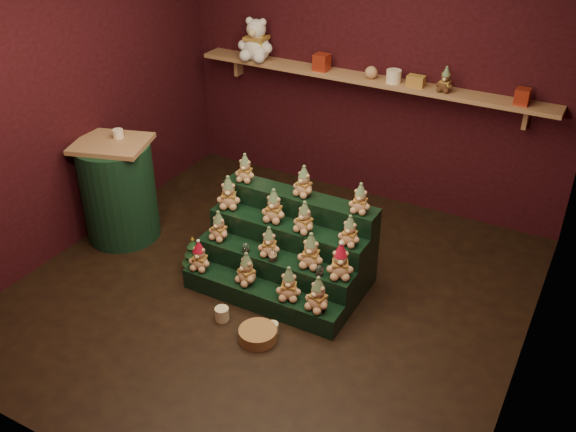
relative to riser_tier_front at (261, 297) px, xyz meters
The scene contains 41 objects.
ground 0.21m from the riser_tier_front, 95.17° to the left, with size 4.00×4.00×0.00m, color black.
back_wall 2.59m from the riser_tier_front, 90.43° to the left, with size 4.00×0.10×2.80m, color black.
front_wall 2.28m from the riser_tier_front, 90.51° to the right, with size 4.00×0.10×2.80m, color black.
left_wall 2.45m from the riser_tier_front, behind, with size 0.10×4.00×2.80m, color black.
right_wall 2.43m from the riser_tier_front, ahead, with size 0.10×4.00×2.80m, color black.
back_shelf 2.38m from the riser_tier_front, 90.46° to the left, with size 3.60×0.26×0.24m.
riser_tier_front is the anchor object (origin of this frame).
riser_tier_midfront 0.24m from the riser_tier_front, 90.00° to the left, with size 1.40×0.22×0.36m, color black.
riser_tier_midback 0.48m from the riser_tier_front, 90.00° to the left, with size 1.40×0.22×0.54m, color black.
riser_tier_back 0.71m from the riser_tier_front, 90.00° to the left, with size 1.40×0.22×0.72m, color black.
teddy_0 0.62m from the riser_tier_front, behind, with size 0.19×0.17×0.26m, color tan, non-canonical shape.
teddy_1 0.27m from the riser_tier_front, behind, with size 0.20×0.18×0.28m, color tan, non-canonical shape.
teddy_2 0.35m from the riser_tier_front, ahead, with size 0.20×0.18×0.28m, color tan, non-canonical shape.
teddy_3 0.57m from the riser_tier_front, ahead, with size 0.21×0.19×0.29m, color tan, non-canonical shape.
teddy_4 0.70m from the riser_tier_front, 157.33° to the left, with size 0.18×0.17×0.26m, color tan, non-canonical shape.
teddy_5 0.45m from the riser_tier_front, 101.08° to the left, with size 0.18×0.16×0.25m, color tan, non-canonical shape.
teddy_6 0.58m from the riser_tier_front, 36.26° to the left, with size 0.21×0.19×0.29m, color tan, non-canonical shape.
teddy_7 0.76m from the riser_tier_front, 20.68° to the left, with size 0.21×0.19×0.29m, color tan, non-canonical shape.
teddy_8 0.95m from the riser_tier_front, 141.74° to the left, with size 0.20×0.18×0.29m, color tan, non-canonical shape.
teddy_9 0.75m from the riser_tier_front, 105.94° to the left, with size 0.20×0.18×0.28m, color tan, non-canonical shape.
teddy_10 0.74m from the riser_tier_front, 67.74° to the left, with size 0.19×0.17×0.26m, color tan, non-canonical shape.
teddy_11 0.91m from the riser_tier_front, 36.42° to the left, with size 0.18×0.16×0.25m, color tan, non-canonical shape.
teddy_12 1.13m from the riser_tier_front, 128.94° to the left, with size 0.18×0.16×0.25m, color tan, non-canonical shape.
teddy_13 1.01m from the riser_tier_front, 86.95° to the left, with size 0.19×0.17×0.26m, color tan, non-canonical shape.
teddy_14 1.13m from the riser_tier_front, 49.08° to the left, with size 0.18×0.16×0.25m, color tan, non-canonical shape.
snow_globe_a 0.42m from the riser_tier_front, 145.57° to the left, with size 0.06×0.06×0.08m.
snow_globe_b 0.36m from the riser_tier_front, 81.65° to the left, with size 0.07×0.07×0.10m.
snow_globe_c 0.57m from the riser_tier_front, 19.79° to the left, with size 0.07×0.07×0.09m.
side_table 1.78m from the riser_tier_front, behind, with size 0.77×0.70×0.98m.
table_ornament 1.98m from the riser_tier_front, 166.81° to the left, with size 0.10×0.10×0.08m, color beige.
mini_christmas_tree 0.78m from the riser_tier_front, behind, with size 0.21×0.21×0.36m.
mug_left 0.35m from the riser_tier_front, 120.90° to the right, with size 0.11×0.11×0.11m, color beige.
mug_right 0.35m from the riser_tier_front, 44.19° to the right, with size 0.09×0.09×0.09m, color beige.
wicker_basket 0.41m from the riser_tier_front, 62.70° to the right, with size 0.29×0.29×0.09m, color olive.
white_bear 2.80m from the riser_tier_front, 121.11° to the left, with size 0.38×0.34×0.53m, color white, non-canonical shape.
brown_bear 2.54m from the riser_tier_front, 69.59° to the left, with size 0.16×0.14×0.22m, color #472917, non-canonical shape.
gift_tin_red_a 2.47m from the riser_tier_front, 103.42° to the left, with size 0.14×0.14×0.16m, color #9E2C18.
gift_tin_cream 2.42m from the riser_tier_front, 82.66° to the left, with size 0.14×0.14×0.12m, color beige.
gift_tin_red_b 2.80m from the riser_tier_front, 54.93° to the left, with size 0.12×0.12×0.14m, color #9E2C18.
shelf_plush_ball 2.41m from the riser_tier_front, 88.98° to the left, with size 0.12×0.12×0.12m, color tan.
scarf_gift_box 2.45m from the riser_tier_front, 76.75° to the left, with size 0.16×0.10×0.10m, color orange.
Camera 1 is at (2.19, -3.70, 3.34)m, focal length 40.00 mm.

